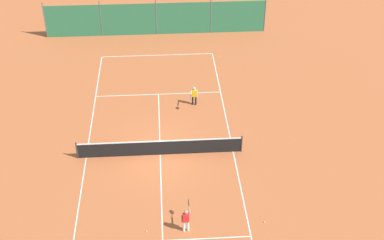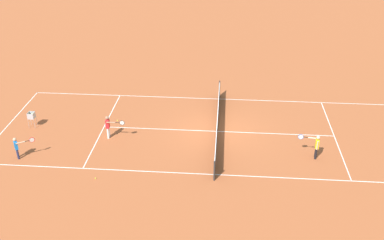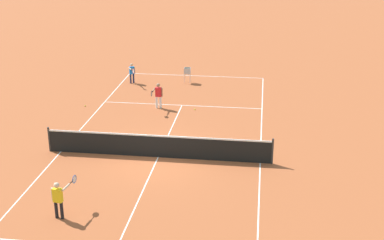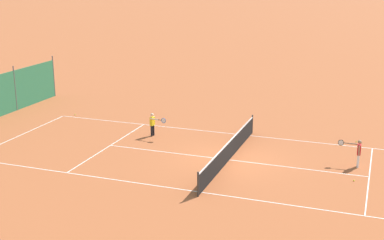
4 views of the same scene
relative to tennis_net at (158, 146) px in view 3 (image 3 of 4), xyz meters
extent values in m
plane|color=#A8542D|center=(0.00, 0.00, -0.50)|extent=(600.00, 600.00, 0.00)
cube|color=white|center=(0.00, -11.90, -0.50)|extent=(8.25, 0.05, 0.01)
cube|color=white|center=(-4.10, 0.00, -0.50)|extent=(0.05, 23.85, 0.01)
cube|color=white|center=(4.10, 0.00, -0.50)|extent=(0.05, 23.85, 0.01)
cube|color=white|center=(0.00, -6.40, -0.50)|extent=(8.20, 0.05, 0.01)
cube|color=white|center=(0.00, 0.00, -0.50)|extent=(0.05, 12.80, 0.01)
cylinder|color=#2D2D2D|center=(-4.55, 0.00, 0.03)|extent=(0.08, 0.08, 1.06)
cylinder|color=#2D2D2D|center=(4.55, 0.00, 0.03)|extent=(0.08, 0.08, 1.06)
cube|color=black|center=(0.00, 0.00, -0.04)|extent=(9.10, 0.02, 0.91)
cube|color=white|center=(0.00, 0.00, 0.43)|extent=(9.10, 0.04, 0.06)
cylinder|color=black|center=(2.35, 5.00, -0.20)|extent=(0.11, 0.11, 0.60)
cylinder|color=black|center=(2.16, 5.02, -0.20)|extent=(0.11, 0.11, 0.60)
cube|color=yellow|center=(2.25, 5.01, 0.34)|extent=(0.31, 0.20, 0.47)
sphere|color=beige|center=(2.25, 5.01, 0.69)|extent=(0.18, 0.18, 0.18)
cylinder|color=beige|center=(2.44, 4.99, 0.34)|extent=(0.07, 0.07, 0.47)
cylinder|color=beige|center=(2.04, 4.81, 0.52)|extent=(0.13, 0.47, 0.07)
cylinder|color=black|center=(1.99, 4.47, 0.52)|extent=(0.06, 0.22, 0.03)
torus|color=#1E4CB2|center=(1.96, 4.22, 0.52)|extent=(0.06, 0.28, 0.28)
cylinder|color=silver|center=(1.96, 4.22, 0.52)|extent=(0.04, 0.25, 0.25)
cylinder|color=white|center=(1.01, -5.85, -0.19)|extent=(0.11, 0.11, 0.61)
cylinder|color=white|center=(1.21, -5.84, -0.19)|extent=(0.11, 0.11, 0.61)
cube|color=red|center=(1.11, -5.84, 0.35)|extent=(0.30, 0.17, 0.47)
sphere|color=#A37556|center=(1.11, -5.84, 0.71)|extent=(0.19, 0.19, 0.19)
cylinder|color=#A37556|center=(0.93, -5.85, 0.35)|extent=(0.07, 0.07, 0.47)
cylinder|color=#A37556|center=(1.29, -5.60, 0.54)|extent=(0.08, 0.48, 0.07)
cylinder|color=black|center=(1.29, -5.26, 0.54)|extent=(0.03, 0.22, 0.03)
torus|color=black|center=(1.28, -5.01, 0.54)|extent=(0.03, 0.28, 0.28)
cylinder|color=silver|center=(1.28, -5.01, 0.54)|extent=(0.01, 0.25, 0.25)
cylinder|color=#23284C|center=(3.39, -9.94, -0.22)|extent=(0.10, 0.10, 0.56)
cylinder|color=#23284C|center=(3.54, -9.85, -0.22)|extent=(0.10, 0.10, 0.56)
cube|color=blue|center=(3.47, -9.90, 0.27)|extent=(0.31, 0.27, 0.43)
sphere|color=tan|center=(3.47, -9.90, 0.60)|extent=(0.17, 0.17, 0.17)
cylinder|color=tan|center=(3.32, -9.99, 0.27)|extent=(0.06, 0.06, 0.43)
cylinder|color=tan|center=(3.49, -9.62, 0.44)|extent=(0.29, 0.39, 0.06)
cylinder|color=black|center=(3.32, -9.36, 0.44)|extent=(0.13, 0.18, 0.03)
torus|color=red|center=(3.19, -9.16, 0.44)|extent=(0.17, 0.25, 0.28)
cylinder|color=silver|center=(3.19, -9.16, 0.44)|extent=(0.14, 0.21, 0.25)
sphere|color=#CCE033|center=(4.89, -5.56, -0.47)|extent=(0.07, 0.07, 0.07)
sphere|color=#CCE033|center=(-0.74, -5.80, -0.47)|extent=(0.07, 0.07, 0.07)
cylinder|color=#B7B7BC|center=(0.12, -10.57, -0.22)|extent=(0.02, 0.02, 0.55)
cylinder|color=#B7B7BC|center=(0.46, -10.57, -0.22)|extent=(0.02, 0.02, 0.55)
cylinder|color=#B7B7BC|center=(0.12, -10.23, -0.22)|extent=(0.02, 0.02, 0.55)
cylinder|color=#B7B7BC|center=(0.46, -10.23, -0.22)|extent=(0.02, 0.02, 0.55)
cube|color=#B7B7BC|center=(0.29, -10.40, 0.06)|extent=(0.34, 0.34, 0.02)
cube|color=#B7B7BC|center=(0.29, -10.57, 0.22)|extent=(0.34, 0.02, 0.34)
cube|color=#B7B7BC|center=(0.29, -10.23, 0.22)|extent=(0.34, 0.02, 0.34)
cube|color=#B7B7BC|center=(0.12, -10.40, 0.22)|extent=(0.02, 0.34, 0.34)
cube|color=#B7B7BC|center=(0.46, -10.40, 0.22)|extent=(0.02, 0.34, 0.34)
sphere|color=#CCE033|center=(0.19, -10.33, 0.10)|extent=(0.07, 0.07, 0.07)
sphere|color=#CCE033|center=(0.38, -10.32, 0.10)|extent=(0.07, 0.07, 0.07)
sphere|color=#CCE033|center=(0.40, -10.33, 0.10)|extent=(0.07, 0.07, 0.07)
sphere|color=#CCE033|center=(0.39, -10.36, 0.10)|extent=(0.07, 0.07, 0.07)
sphere|color=#CCE033|center=(0.39, -10.40, 0.10)|extent=(0.07, 0.07, 0.07)
sphere|color=#CCE033|center=(0.23, -10.32, 0.10)|extent=(0.07, 0.07, 0.07)
sphere|color=#CCE033|center=(0.40, -10.47, 0.16)|extent=(0.07, 0.07, 0.07)
sphere|color=#CCE033|center=(0.22, -10.34, 0.16)|extent=(0.07, 0.07, 0.07)
sphere|color=#CCE033|center=(0.16, -10.39, 0.16)|extent=(0.07, 0.07, 0.07)
sphere|color=#CCE033|center=(0.34, -10.41, 0.16)|extent=(0.07, 0.07, 0.07)
sphere|color=#CCE033|center=(0.27, -10.51, 0.16)|extent=(0.07, 0.07, 0.07)
sphere|color=#CCE033|center=(0.38, -10.41, 0.16)|extent=(0.07, 0.07, 0.07)
sphere|color=#CCE033|center=(0.15, -10.33, 0.21)|extent=(0.07, 0.07, 0.07)
sphere|color=#CCE033|center=(0.18, -10.37, 0.21)|extent=(0.07, 0.07, 0.07)
sphere|color=#CCE033|center=(0.24, -10.29, 0.21)|extent=(0.07, 0.07, 0.07)
sphere|color=#CCE033|center=(0.27, -10.34, 0.21)|extent=(0.07, 0.07, 0.07)
sphere|color=#CCE033|center=(0.25, -10.51, 0.21)|extent=(0.07, 0.07, 0.07)
sphere|color=#CCE033|center=(0.26, -10.44, 0.21)|extent=(0.07, 0.07, 0.07)
camera|label=1|loc=(0.21, -23.51, 18.02)|focal=50.00mm
camera|label=2|loc=(21.59, 0.32, 12.08)|focal=42.00mm
camera|label=3|loc=(-3.96, 19.28, 8.61)|focal=50.00mm
camera|label=4|loc=(-23.27, -6.51, 8.33)|focal=50.00mm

